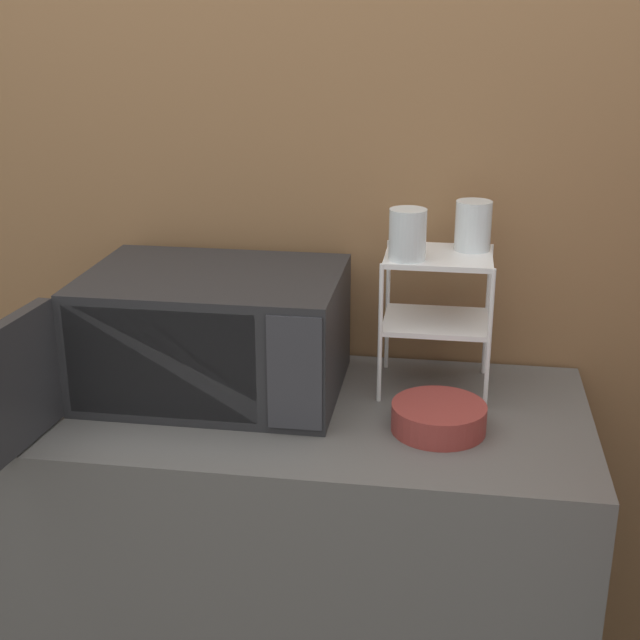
# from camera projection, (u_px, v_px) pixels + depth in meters

# --- Properties ---
(wall_back) EXTENTS (8.00, 0.06, 2.60)m
(wall_back) POSITION_uv_depth(u_px,v_px,m) (293.00, 211.00, 2.21)
(wall_back) COLOR olive
(wall_back) RESTS_ON ground_plane
(counter) EXTENTS (1.43, 0.64, 0.94)m
(counter) POSITION_uv_depth(u_px,v_px,m) (270.00, 580.00, 2.16)
(counter) COLOR #595654
(counter) RESTS_ON ground_plane
(microwave) EXTENTS (0.64, 0.86, 0.28)m
(microwave) POSITION_uv_depth(u_px,v_px,m) (205.00, 335.00, 2.01)
(microwave) COLOR #262628
(microwave) RESTS_ON counter
(dish_rack) EXTENTS (0.25, 0.21, 0.32)m
(dish_rack) POSITION_uv_depth(u_px,v_px,m) (437.00, 293.00, 2.01)
(dish_rack) COLOR white
(dish_rack) RESTS_ON counter
(glass_front_left) EXTENTS (0.08, 0.08, 0.11)m
(glass_front_left) POSITION_uv_depth(u_px,v_px,m) (408.00, 234.00, 1.92)
(glass_front_left) COLOR silver
(glass_front_left) RESTS_ON dish_rack
(glass_back_right) EXTENTS (0.08, 0.08, 0.11)m
(glass_back_right) POSITION_uv_depth(u_px,v_px,m) (473.00, 226.00, 2.00)
(glass_back_right) COLOR silver
(glass_back_right) RESTS_ON dish_rack
(bowl) EXTENTS (0.20, 0.20, 0.06)m
(bowl) POSITION_uv_depth(u_px,v_px,m) (439.00, 418.00, 1.87)
(bowl) COLOR maroon
(bowl) RESTS_ON counter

